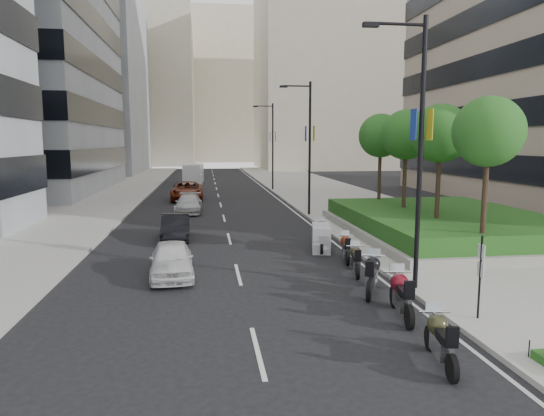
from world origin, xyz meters
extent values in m
plane|color=black|center=(0.00, 0.00, 0.00)|extent=(160.00, 160.00, 0.00)
cube|color=#9E9B93|center=(9.00, 30.00, 0.07)|extent=(10.00, 100.00, 0.15)
cube|color=#9E9B93|center=(-12.00, 30.00, 0.07)|extent=(8.00, 100.00, 0.15)
cube|color=silver|center=(3.70, 30.00, 0.01)|extent=(0.12, 100.00, 0.01)
cube|color=silver|center=(-1.50, 30.00, 0.01)|extent=(0.12, 100.00, 0.01)
cube|color=gray|center=(-24.00, 70.00, 15.00)|extent=(22.00, 26.00, 30.00)
cube|color=#B7AD93|center=(22.00, 80.00, 18.00)|extent=(28.00, 24.00, 36.00)
cube|color=#B7AD93|center=(-18.00, 100.00, 17.00)|extent=(26.00, 24.00, 34.00)
cube|color=#B7AD93|center=(2.00, 120.00, 19.00)|extent=(30.00, 24.00, 38.00)
cube|color=gray|center=(10.00, 10.00, 0.35)|extent=(10.00, 14.00, 0.40)
cube|color=#164E19|center=(10.00, 10.00, 0.95)|extent=(9.40, 13.40, 0.80)
cylinder|color=#332319|center=(8.50, 4.00, 2.55)|extent=(0.22, 0.22, 4.00)
sphere|color=#24541A|center=(8.50, 4.00, 5.45)|extent=(2.80, 2.80, 2.80)
cylinder|color=#332319|center=(8.50, 8.00, 2.55)|extent=(0.22, 0.22, 4.00)
sphere|color=#24541A|center=(8.50, 8.00, 5.45)|extent=(2.80, 2.80, 2.80)
cylinder|color=#332319|center=(8.50, 12.00, 2.55)|extent=(0.22, 0.22, 4.00)
sphere|color=#24541A|center=(8.50, 12.00, 5.45)|extent=(2.80, 2.80, 2.80)
cylinder|color=#332319|center=(8.50, 16.00, 2.55)|extent=(0.22, 0.22, 4.00)
sphere|color=#24541A|center=(8.50, 16.00, 5.45)|extent=(2.80, 2.80, 2.80)
cylinder|color=black|center=(4.30, 1.00, 4.50)|extent=(0.16, 0.16, 9.00)
cylinder|color=black|center=(3.40, 1.00, 8.70)|extent=(1.80, 0.10, 0.10)
cube|color=black|center=(2.50, 1.00, 8.65)|extent=(0.50, 0.22, 0.14)
cube|color=yellow|center=(4.58, 1.00, 5.60)|extent=(0.02, 0.45, 1.00)
cube|color=#1C349A|center=(4.02, 1.00, 5.60)|extent=(0.02, 0.45, 1.00)
cylinder|color=black|center=(4.30, 18.00, 4.50)|extent=(0.16, 0.16, 9.00)
cylinder|color=black|center=(3.40, 18.00, 8.70)|extent=(1.80, 0.10, 0.10)
cube|color=black|center=(2.50, 18.00, 8.65)|extent=(0.50, 0.22, 0.14)
cube|color=yellow|center=(4.58, 18.00, 5.60)|extent=(0.02, 0.45, 1.00)
cube|color=#1C349A|center=(4.02, 18.00, 5.60)|extent=(0.02, 0.45, 1.00)
cylinder|color=black|center=(4.30, 36.00, 4.50)|extent=(0.16, 0.16, 9.00)
cylinder|color=black|center=(3.40, 36.00, 8.70)|extent=(1.80, 0.10, 0.10)
cube|color=black|center=(2.50, 36.00, 8.65)|extent=(0.50, 0.22, 0.14)
cube|color=yellow|center=(4.58, 36.00, 5.60)|extent=(0.02, 0.45, 1.00)
cube|color=#1C349A|center=(4.02, 36.00, 5.60)|extent=(0.02, 0.45, 1.00)
cylinder|color=black|center=(4.80, -2.00, 1.25)|extent=(0.06, 0.06, 2.50)
cube|color=silver|center=(4.80, -2.00, 2.05)|extent=(0.02, 0.32, 0.42)
cube|color=silver|center=(4.80, -2.00, 1.55)|extent=(0.02, 0.32, 0.42)
cylinder|color=black|center=(2.40, -5.06, 0.31)|extent=(0.22, 0.63, 0.61)
cylinder|color=black|center=(2.66, -3.50, 0.31)|extent=(0.22, 0.63, 0.61)
cube|color=silver|center=(2.52, -4.33, 0.48)|extent=(0.43, 0.88, 0.42)
sphere|color=#32331C|center=(2.58, -4.01, 0.85)|extent=(0.48, 0.48, 0.48)
cube|color=black|center=(2.47, -4.62, 0.79)|extent=(0.40, 0.78, 0.16)
cylinder|color=silver|center=(2.62, -3.74, 1.07)|extent=(0.73, 0.17, 0.05)
cylinder|color=black|center=(2.72, -2.15, 0.34)|extent=(0.24, 0.70, 0.68)
cylinder|color=black|center=(2.99, -0.40, 0.34)|extent=(0.24, 0.70, 0.68)
cube|color=silver|center=(2.85, -1.33, 0.53)|extent=(0.47, 0.98, 0.46)
sphere|color=maroon|center=(2.90, -0.97, 0.95)|extent=(0.53, 0.53, 0.53)
cube|color=black|center=(2.80, -1.66, 0.88)|extent=(0.43, 0.86, 0.18)
cylinder|color=silver|center=(2.95, -0.68, 1.19)|extent=(0.81, 0.18, 0.06)
cylinder|color=black|center=(2.41, 0.25, 0.33)|extent=(0.40, 0.66, 0.67)
cylinder|color=black|center=(3.14, 1.81, 0.33)|extent=(0.40, 0.66, 0.67)
cube|color=silver|center=(2.75, 0.98, 0.52)|extent=(0.68, 0.96, 0.45)
sphere|color=black|center=(2.90, 1.31, 0.92)|extent=(0.52, 0.52, 0.52)
cube|color=black|center=(2.62, 0.69, 0.86)|extent=(0.61, 0.86, 0.17)
cylinder|color=silver|center=(3.02, 1.57, 1.16)|extent=(0.74, 0.38, 0.05)
cylinder|color=black|center=(2.82, 2.67, 0.29)|extent=(0.23, 0.58, 0.57)
cylinder|color=black|center=(3.14, 4.11, 0.29)|extent=(0.23, 0.58, 0.57)
cube|color=silver|center=(2.97, 3.35, 0.44)|extent=(0.44, 0.83, 0.39)
sphere|color=#2E2B19|center=(3.04, 3.64, 0.79)|extent=(0.44, 0.44, 0.44)
cube|color=black|center=(2.91, 3.08, 0.74)|extent=(0.40, 0.73, 0.15)
cylinder|color=silver|center=(3.09, 3.89, 1.00)|extent=(0.68, 0.19, 0.05)
cylinder|color=black|center=(3.04, 4.68, 0.29)|extent=(0.22, 0.60, 0.59)
cylinder|color=black|center=(3.33, 6.17, 0.29)|extent=(0.22, 0.60, 0.59)
cube|color=silver|center=(3.18, 5.38, 0.46)|extent=(0.43, 0.85, 0.40)
sphere|color=maroon|center=(3.24, 5.69, 0.82)|extent=(0.46, 0.46, 0.46)
cube|color=black|center=(3.12, 5.10, 0.76)|extent=(0.39, 0.75, 0.15)
cylinder|color=silver|center=(3.28, 5.94, 1.02)|extent=(0.70, 0.18, 0.05)
cylinder|color=black|center=(2.44, 6.74, 0.30)|extent=(0.23, 0.60, 0.59)
cylinder|color=black|center=(2.75, 8.23, 0.30)|extent=(0.23, 0.60, 0.59)
cube|color=gray|center=(2.60, 7.49, 0.62)|extent=(1.20, 2.12, 1.19)
cylinder|color=black|center=(2.75, 8.84, 0.29)|extent=(0.31, 0.58, 0.58)
cylinder|color=black|center=(3.28, 10.24, 0.29)|extent=(0.31, 0.58, 0.58)
cube|color=silver|center=(3.00, 9.49, 0.45)|extent=(0.54, 0.85, 0.39)
sphere|color=#31321C|center=(3.10, 9.78, 0.81)|extent=(0.45, 0.45, 0.45)
cube|color=black|center=(2.90, 9.23, 0.75)|extent=(0.49, 0.75, 0.15)
cylinder|color=silver|center=(3.19, 10.02, 1.01)|extent=(0.67, 0.29, 0.05)
imported|color=silver|center=(-3.99, 3.98, 0.67)|extent=(1.82, 4.00, 1.33)
imported|color=black|center=(-4.25, 11.11, 0.66)|extent=(1.50, 4.04, 1.32)
imported|color=#AFAFB1|center=(-3.90, 20.85, 0.65)|extent=(1.95, 4.55, 1.31)
imported|color=#661E0C|center=(-4.27, 28.65, 0.81)|extent=(2.69, 5.81, 1.61)
cube|color=white|center=(-4.14, 46.48, 1.16)|extent=(2.48, 5.68, 2.33)
cube|color=white|center=(-4.14, 44.38, 0.61)|extent=(2.19, 1.47, 1.22)
cylinder|color=black|center=(-5.03, 44.49, 0.39)|extent=(0.28, 0.78, 0.78)
cylinder|color=black|center=(-3.25, 44.49, 0.39)|extent=(0.28, 0.78, 0.78)
cylinder|color=black|center=(-5.03, 48.26, 0.39)|extent=(0.28, 0.78, 0.78)
cylinder|color=black|center=(-3.25, 48.26, 0.39)|extent=(0.28, 0.78, 0.78)
camera|label=1|loc=(-2.68, -14.10, 5.03)|focal=32.00mm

